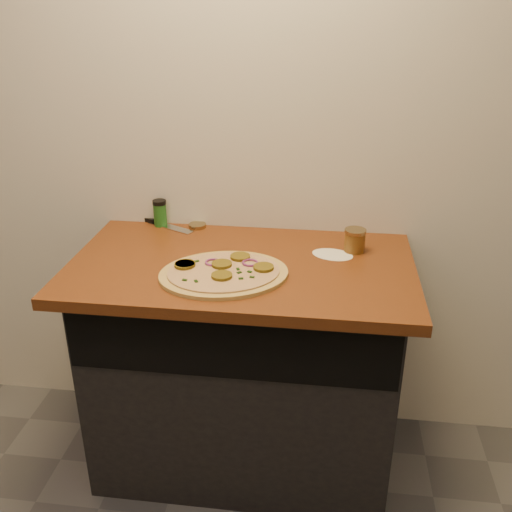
# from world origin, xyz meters

# --- Properties ---
(cabinet) EXTENTS (1.10, 0.60, 0.86)m
(cabinet) POSITION_xyz_m (0.00, 1.45, 0.43)
(cabinet) COLOR black
(cabinet) RESTS_ON ground
(countertop) EXTENTS (1.20, 0.70, 0.04)m
(countertop) POSITION_xyz_m (0.00, 1.42, 0.88)
(countertop) COLOR brown
(countertop) RESTS_ON cabinet
(pizza) EXTENTS (0.53, 0.53, 0.03)m
(pizza) POSITION_xyz_m (-0.04, 1.31, 0.91)
(pizza) COLOR tan
(pizza) RESTS_ON countertop
(chefs_knife) EXTENTS (0.29, 0.17, 0.02)m
(chefs_knife) POSITION_xyz_m (-0.40, 1.74, 0.91)
(chefs_knife) COLOR #B7BAC1
(chefs_knife) RESTS_ON countertop
(mason_jar_lid) EXTENTS (0.08, 0.08, 0.01)m
(mason_jar_lid) POSITION_xyz_m (-0.23, 1.72, 0.91)
(mason_jar_lid) COLOR #938055
(mason_jar_lid) RESTS_ON countertop
(salsa_jar) EXTENTS (0.08, 0.08, 0.08)m
(salsa_jar) POSITION_xyz_m (0.39, 1.56, 0.94)
(salsa_jar) COLOR #A11110
(salsa_jar) RESTS_ON countertop
(spice_shaker) EXTENTS (0.05, 0.05, 0.11)m
(spice_shaker) POSITION_xyz_m (-0.38, 1.72, 0.95)
(spice_shaker) COLOR #1C581B
(spice_shaker) RESTS_ON countertop
(flour_spill) EXTENTS (0.18, 0.18, 0.00)m
(flour_spill) POSITION_xyz_m (0.32, 1.52, 0.90)
(flour_spill) COLOR silver
(flour_spill) RESTS_ON countertop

